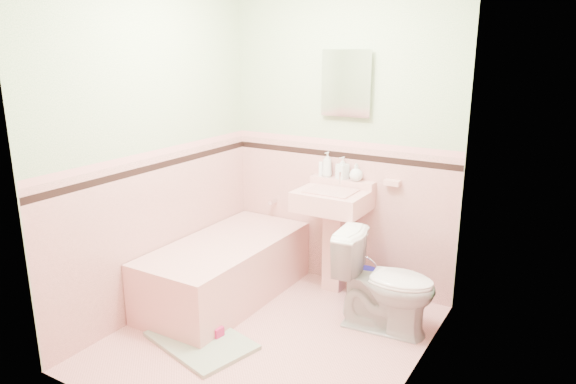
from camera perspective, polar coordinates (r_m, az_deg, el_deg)
The scene contains 31 objects.
floor at distance 3.86m, azimuth -1.97°, elevation -15.32°, with size 2.20×2.20×0.00m, color pink.
wall_back at distance 4.35m, azimuth 5.78°, elevation 5.75°, with size 2.50×2.50×0.00m, color beige.
wall_front at distance 2.58m, azimuth -15.59°, elevation -1.51°, with size 2.50×2.50×0.00m, color beige.
wall_left at distance 4.02m, azimuth -14.25°, elevation 4.57°, with size 2.50×2.50×0.00m, color beige.
wall_right at distance 2.99m, azimuth 14.15°, elevation 0.91°, with size 2.50×2.50×0.00m, color beige.
wainscot_back at distance 4.49m, azimuth 5.49°, elevation -2.48°, with size 2.00×2.00×0.00m, color #E6A19A.
wainscot_front at distance 2.84m, azimuth -14.44°, elevation -14.11°, with size 2.00×2.00×0.00m, color #E6A19A.
wainscot_left at distance 4.18m, azimuth -13.55°, elevation -4.22°, with size 2.20×2.20×0.00m, color #E6A19A.
wainscot_right at distance 3.21m, azimuth 13.18°, elevation -10.36°, with size 2.20×2.20×0.00m, color #E6A19A.
accent_back at distance 4.35m, azimuth 5.64°, elevation 4.03°, with size 2.00×2.00×0.00m, color black.
accent_front at distance 2.63m, azimuth -15.10°, elevation -4.12°, with size 2.00×2.00×0.00m, color black.
accent_left at distance 4.03m, azimuth -13.95°, elevation 2.74°, with size 2.20×2.20×0.00m, color black.
accent_right at distance 3.03m, azimuth 13.67°, elevation -1.43°, with size 2.20×2.20×0.00m, color black.
cap_back at distance 4.33m, azimuth 5.67°, elevation 5.33°, with size 2.00×2.00×0.00m, color pink.
cap_front at distance 2.60m, azimuth -15.25°, elevation -2.04°, with size 2.00×2.00×0.00m, color pink.
cap_left at distance 4.01m, azimuth -14.04°, elevation 4.13°, with size 2.20×2.20×0.00m, color pink.
cap_right at distance 3.00m, azimuth 13.79°, elevation 0.40°, with size 2.20×2.20×0.00m, color pink.
bathtub at distance 4.33m, azimuth -6.71°, elevation -8.55°, with size 0.70×1.50×0.45m, color #DE9B94.
tub_faucet at distance 4.74m, azimuth -1.58°, elevation -1.06°, with size 0.04×0.04×0.12m, color silver.
sink at distance 4.33m, azimuth 4.73°, elevation -5.45°, with size 0.56×0.48×0.87m, color #DE9B94, non-canonical shape.
sink_faucet at distance 4.30m, azimuth 5.71°, elevation 1.55°, with size 0.02×0.02×0.10m, color silver.
medicine_cabinet at distance 4.24m, azimuth 6.40°, elevation 11.63°, with size 0.36×0.04×0.45m, color white.
soap_dish at distance 4.20m, azimuth 11.25°, elevation 0.99°, with size 0.12×0.07×0.04m, color #DE9B94.
soap_bottle_left at distance 4.37m, azimuth 4.28°, elevation 2.99°, with size 0.08×0.08×0.21m, color #B2B2B2.
soap_bottle_mid at distance 4.32m, azimuth 5.94°, elevation 2.61°, with size 0.08×0.08×0.18m, color #B2B2B2.
soap_bottle_right at distance 4.27m, azimuth 7.41°, elevation 2.13°, with size 0.11×0.11×0.14m, color #B2B2B2.
tube at distance 4.41m, azimuth 3.58°, elevation 2.51°, with size 0.04×0.04×0.12m, color white.
toilet at distance 3.85m, azimuth 10.52°, elevation -9.65°, with size 0.40×0.71×0.72m, color white.
bucket at distance 4.32m, azimuth 8.12°, elevation -10.05°, with size 0.25×0.25×0.25m, color #1C1DBC, non-canonical shape.
bath_mat at distance 3.83m, azimuth -9.43°, elevation -15.62°, with size 0.72×0.48×0.03m, color #93A287.
shoe at distance 3.85m, azimuth -8.19°, elevation -14.53°, with size 0.16×0.08×0.07m, color #BF1E59.
Camera 1 is at (1.81, -2.78, 1.98)m, focal length 32.77 mm.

